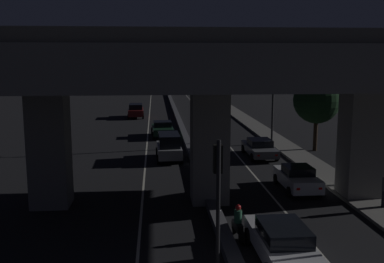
{
  "coord_description": "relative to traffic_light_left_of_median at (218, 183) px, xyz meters",
  "views": [
    {
      "loc": [
        -2.74,
        -11.2,
        7.32
      ],
      "look_at": [
        0.21,
        24.2,
        1.47
      ],
      "focal_mm": 42.0,
      "sensor_mm": 36.0,
      "label": 1
    }
  ],
  "objects": [
    {
      "name": "lane_line_right_inner",
      "position": [
        4.14,
        31.92,
        -3.21
      ],
      "size": [
        0.12,
        126.0,
        0.0
      ],
      "primitive_type": "cube",
      "color": "beige",
      "rests_on": "ground_plane"
    },
    {
      "name": "car_silver_lead_oncoming",
      "position": [
        -1.07,
        17.57,
        -2.2
      ],
      "size": [
        1.9,
        3.97,
        1.92
      ],
      "rotation": [
        0.0,
        0.0,
        -1.54
      ],
      "color": "gray",
      "rests_on": "ground_plane"
    },
    {
      "name": "traffic_light_left_of_median",
      "position": [
        0.0,
        0.0,
        0.0
      ],
      "size": [
        0.3,
        0.49,
        4.7
      ],
      "color": "black",
      "rests_on": "ground_plane"
    },
    {
      "name": "motorcycle_black_filtering_near",
      "position": [
        1.26,
        2.9,
        -2.59
      ],
      "size": [
        0.34,
        1.8,
        1.46
      ],
      "rotation": [
        0.0,
        0.0,
        1.65
      ],
      "color": "black",
      "rests_on": "ground_plane"
    },
    {
      "name": "roadside_tree_kerbside_mid",
      "position": [
        10.61,
        19.82,
        0.83
      ],
      "size": [
        3.69,
        3.69,
        5.89
      ],
      "color": "#2D2116",
      "rests_on": "ground_plane"
    },
    {
      "name": "lane_line_left_inner",
      "position": [
        -2.77,
        31.92,
        -3.21
      ],
      "size": [
        0.12,
        126.0,
        0.0
      ],
      "primitive_type": "cube",
      "color": "beige",
      "rests_on": "ground_plane"
    },
    {
      "name": "car_grey_third",
      "position": [
        5.69,
        17.98,
        -2.51
      ],
      "size": [
        2.02,
        4.72,
        1.36
      ],
      "rotation": [
        0.0,
        0.0,
        1.58
      ],
      "color": "#515459",
      "rests_on": "ground_plane"
    },
    {
      "name": "street_lamp",
      "position": [
        7.64,
        22.96,
        1.86
      ],
      "size": [
        2.3,
        0.32,
        8.64
      ],
      "color": "#2D2D30",
      "rests_on": "ground_plane"
    },
    {
      "name": "car_white_second",
      "position": [
        5.81,
        9.4,
        -2.5
      ],
      "size": [
        1.84,
        4.02,
        1.4
      ],
      "rotation": [
        0.0,
        0.0,
        1.57
      ],
      "color": "silver",
      "rests_on": "ground_plane"
    },
    {
      "name": "car_white_lead",
      "position": [
        2.44,
        0.68,
        -2.43
      ],
      "size": [
        1.95,
        4.71,
        1.49
      ],
      "rotation": [
        0.0,
        0.0,
        1.58
      ],
      "color": "silver",
      "rests_on": "ground_plane"
    },
    {
      "name": "median_divider",
      "position": [
        0.69,
        31.92,
        -3.02
      ],
      "size": [
        0.57,
        126.0,
        0.37
      ],
      "primitive_type": "cube",
      "color": "#4C4C51",
      "rests_on": "ground_plane"
    },
    {
      "name": "sidewalk_right",
      "position": [
        8.63,
        24.92,
        -3.13
      ],
      "size": [
        2.06,
        126.0,
        0.16
      ],
      "primitive_type": "cube",
      "color": "slate",
      "rests_on": "ground_plane"
    },
    {
      "name": "car_dark_red_third_oncoming",
      "position": [
        -4.4,
        41.19,
        -2.32
      ],
      "size": [
        2.03,
        4.37,
        1.7
      ],
      "rotation": [
        0.0,
        0.0,
        -1.55
      ],
      "color": "#591414",
      "rests_on": "ground_plane"
    },
    {
      "name": "motorcycle_blue_filtering_mid",
      "position": [
        1.48,
        7.9,
        -2.56
      ],
      "size": [
        0.34,
        1.79,
        1.53
      ],
      "rotation": [
        0.0,
        0.0,
        1.64
      ],
      "color": "black",
      "rests_on": "ground_plane"
    },
    {
      "name": "car_dark_green_second_oncoming",
      "position": [
        -1.37,
        27.24,
        -2.46
      ],
      "size": [
        2.18,
        4.17,
        1.45
      ],
      "rotation": [
        0.0,
        0.0,
        -1.52
      ],
      "color": "black",
      "rests_on": "ground_plane"
    },
    {
      "name": "elevated_overpass",
      "position": [
        0.69,
        7.9,
        3.22
      ],
      "size": [
        21.93,
        9.27,
        8.79
      ],
      "color": "gray",
      "rests_on": "ground_plane"
    },
    {
      "name": "roadside_tree_kerbside_near",
      "position": [
        10.74,
        10.11,
        0.93
      ],
      "size": [
        2.88,
        2.88,
        5.6
      ],
      "color": "#38281C",
      "rests_on": "ground_plane"
    }
  ]
}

